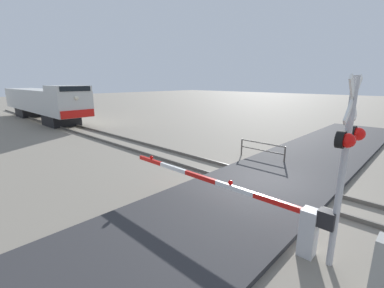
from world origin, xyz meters
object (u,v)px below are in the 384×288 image
at_px(guard_railing, 262,148).
at_px(crossing_signal, 346,154).
at_px(locomotive, 43,102).
at_px(utility_cabinet, 383,276).
at_px(crossing_gate, 266,208).

bearing_deg(guard_railing, crossing_signal, -140.41).
bearing_deg(locomotive, utility_cabinet, -97.61).
bearing_deg(utility_cabinet, crossing_gate, 75.24).
xyz_separation_m(crossing_signal, crossing_gate, (-0.03, 1.63, -1.81)).
xyz_separation_m(crossing_gate, utility_cabinet, (-0.69, -2.63, -0.11)).
relative_size(locomotive, utility_cabinet, 11.90).
distance_m(locomotive, crossing_signal, 29.16).
xyz_separation_m(locomotive, crossing_gate, (-3.31, -27.34, -1.14)).
bearing_deg(utility_cabinet, crossing_signal, 54.06).
bearing_deg(guard_railing, utility_cabinet, -138.51).
distance_m(crossing_gate, guard_railing, 7.23).
relative_size(crossing_gate, utility_cabinet, 4.96).
height_order(locomotive, guard_railing, locomotive).
height_order(crossing_gate, utility_cabinet, utility_cabinet).
bearing_deg(utility_cabinet, guard_railing, 41.49).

